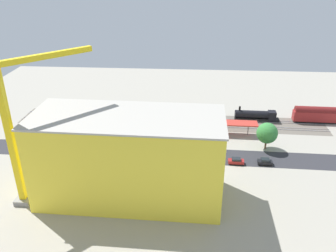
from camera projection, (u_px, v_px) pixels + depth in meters
name	position (u px, v px, depth m)	size (l,w,h in m)	color
ground_plane	(167.00, 149.00, 103.73)	(170.00, 170.00, 0.00)	#9E998C
rail_bed	(171.00, 121.00, 121.62)	(106.25, 13.36, 0.01)	#665E54
street_asphalt	(166.00, 154.00, 100.66)	(106.25, 9.00, 0.01)	#2D2D33
track_rails	(171.00, 121.00, 121.54)	(106.22, 9.55, 0.12)	#9E9EA8
platform_canopy_near	(170.00, 121.00, 112.71)	(56.51, 5.82, 4.11)	#B73328
locomotive	(257.00, 116.00, 121.33)	(15.44, 3.12, 5.07)	black
passenger_coach	(321.00, 114.00, 119.44)	(18.72, 3.49, 5.81)	black
freight_coach_far	(128.00, 115.00, 118.72)	(16.82, 3.59, 6.21)	black
parked_car_0	(265.00, 162.00, 95.41)	(4.09, 2.03, 1.76)	black
parked_car_1	(236.00, 161.00, 95.68)	(4.37, 2.01, 1.75)	black
parked_car_2	(209.00, 160.00, 96.12)	(4.14, 1.81, 1.74)	black
parked_car_3	(182.00, 159.00, 96.95)	(4.77, 1.91, 1.64)	black
construction_building	(129.00, 159.00, 78.76)	(41.93, 17.11, 20.36)	yellow
construction_roof_slab	(126.00, 117.00, 74.30)	(42.53, 17.71, 0.40)	#ADA89E
tower_crane	(18.00, 121.00, 73.43)	(19.75, 20.55, 33.72)	gray
box_truck_0	(102.00, 159.00, 95.09)	(9.83, 2.67, 3.38)	black
street_tree_0	(73.00, 128.00, 104.83)	(4.05, 4.05, 7.09)	brown
street_tree_1	(151.00, 130.00, 104.14)	(4.03, 4.03, 6.87)	brown
street_tree_2	(267.00, 133.00, 101.60)	(6.20, 6.20, 8.28)	brown
street_tree_3	(125.00, 131.00, 103.61)	(5.07, 5.07, 7.51)	brown
traffic_light	(72.00, 146.00, 96.61)	(0.50, 0.36, 6.17)	#333333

